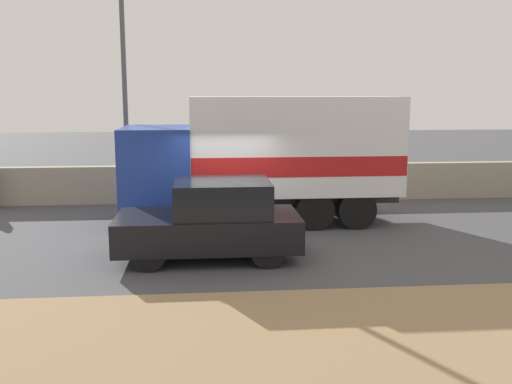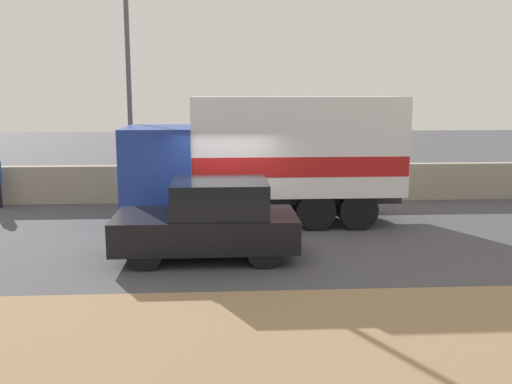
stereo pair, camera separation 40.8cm
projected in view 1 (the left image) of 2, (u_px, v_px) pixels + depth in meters
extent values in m
plane|color=#47474C|center=(227.00, 248.00, 12.90)|extent=(80.00, 80.00, 0.00)
cube|color=#937551|center=(246.00, 368.00, 7.25)|extent=(60.00, 5.56, 0.04)
cube|color=#A39984|center=(220.00, 183.00, 18.38)|extent=(60.00, 0.35, 1.19)
cylinder|color=#4C4C51|center=(125.00, 89.00, 16.52)|extent=(0.14, 0.14, 7.15)
cube|color=navy|center=(157.00, 168.00, 15.02)|extent=(1.78, 2.47, 2.15)
cube|color=black|center=(123.00, 152.00, 14.87)|extent=(0.06, 2.10, 0.95)
cube|color=#2D2D33|center=(293.00, 196.00, 15.49)|extent=(5.48, 1.27, 0.25)
cube|color=white|center=(294.00, 144.00, 15.25)|extent=(5.48, 2.32, 2.53)
cube|color=red|center=(294.00, 162.00, 15.33)|extent=(5.45, 2.34, 0.51)
cylinder|color=black|center=(156.00, 214.00, 14.23)|extent=(0.99, 0.28, 0.99)
cylinder|color=black|center=(161.00, 199.00, 16.17)|extent=(0.99, 0.28, 0.99)
cylinder|color=black|center=(357.00, 210.00, 14.69)|extent=(0.99, 0.28, 0.99)
cylinder|color=black|center=(339.00, 196.00, 16.63)|extent=(0.99, 0.28, 0.99)
cylinder|color=black|center=(315.00, 211.00, 14.59)|extent=(0.99, 0.28, 0.99)
cylinder|color=black|center=(302.00, 197.00, 16.53)|extent=(0.99, 0.28, 0.99)
cube|color=black|center=(208.00, 230.00, 12.06)|extent=(3.83, 1.89, 0.68)
cube|color=black|center=(222.00, 197.00, 11.97)|extent=(1.99, 1.74, 0.72)
cylinder|color=black|center=(148.00, 254.00, 11.19)|extent=(0.71, 0.20, 0.71)
cylinder|color=black|center=(155.00, 234.00, 12.81)|extent=(0.71, 0.20, 0.71)
cylinder|color=black|center=(268.00, 251.00, 11.40)|extent=(0.71, 0.20, 0.71)
cylinder|color=black|center=(260.00, 231.00, 13.02)|extent=(0.71, 0.20, 0.71)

